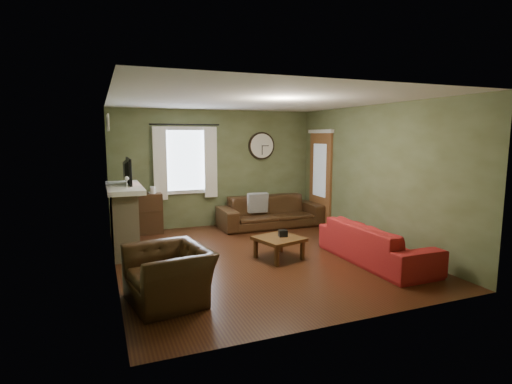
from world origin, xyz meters
name	(u,v)px	position (x,y,z in m)	size (l,w,h in m)	color
floor	(259,256)	(0.00, 0.00, 0.00)	(4.60, 5.20, 0.00)	#371A0D
ceiling	(259,100)	(0.00, 0.00, 2.60)	(4.60, 5.20, 0.00)	white
wall_left	(112,187)	(-2.30, 0.00, 1.30)	(0.00, 5.20, 2.60)	#59633E
wall_right	(373,175)	(2.30, 0.00, 1.30)	(0.00, 5.20, 2.60)	#59633E
wall_back	(216,168)	(0.00, 2.60, 1.30)	(4.60, 0.00, 2.60)	#59633E
wall_front	(352,206)	(0.00, -2.60, 1.30)	(4.60, 0.00, 2.60)	#59633E
fireplace	(124,221)	(-2.10, 1.15, 0.55)	(0.40, 1.40, 1.10)	tan
firebox	(136,234)	(-1.91, 1.15, 0.30)	(0.04, 0.60, 0.55)	black
mantel	(124,188)	(-2.07, 1.15, 1.14)	(0.58, 1.60, 0.08)	white
tv	(124,175)	(-2.05, 1.30, 1.35)	(0.60, 0.08, 0.35)	black
tv_screen	(129,171)	(-1.97, 1.30, 1.41)	(0.02, 0.62, 0.36)	#994C3F
medallion_left	(108,122)	(-2.28, 0.80, 2.25)	(0.28, 0.28, 0.03)	white
medallion_mid	(108,123)	(-2.28, 1.15, 2.25)	(0.28, 0.28, 0.03)	white
medallion_right	(107,123)	(-2.28, 1.50, 2.25)	(0.28, 0.28, 0.03)	white
window_pane	(185,160)	(-0.70, 2.58, 1.50)	(1.00, 0.02, 1.30)	silver
curtain_rod	(185,124)	(-0.70, 2.48, 2.27)	(0.03, 0.03, 1.50)	black
curtain_left	(160,164)	(-1.25, 2.48, 1.45)	(0.28, 0.04, 1.55)	white
curtain_right	(211,162)	(-0.15, 2.48, 1.45)	(0.28, 0.04, 1.55)	white
wall_clock	(262,146)	(1.10, 2.55, 1.80)	(0.64, 0.06, 0.64)	white
door	(320,179)	(2.27, 1.85, 1.05)	(0.05, 0.90, 2.10)	brown
bookshelf	(145,214)	(-1.62, 2.34, 0.42)	(0.71, 0.30, 0.84)	#352112
book	(148,188)	(-1.52, 2.41, 0.96)	(0.16, 0.21, 0.02)	#4B2F16
sofa_brown	(271,212)	(1.09, 2.01, 0.34)	(2.33, 0.91, 0.68)	#331F10
pillow_left	(258,203)	(0.81, 2.07, 0.55)	(0.44, 0.13, 0.44)	gray
pillow_right	(256,203)	(0.78, 2.10, 0.55)	(0.41, 0.12, 0.41)	gray
sofa_red	(376,243)	(1.65, -0.96, 0.31)	(2.15, 0.84, 0.63)	maroon
armchair	(169,275)	(-1.73, -1.29, 0.34)	(1.04, 0.91, 0.68)	#331F10
coffee_table	(279,248)	(0.26, -0.23, 0.18)	(0.69, 0.69, 0.37)	#4B2F16
tissue_box	(283,234)	(0.34, -0.20, 0.40)	(0.14, 0.14, 0.11)	black
wine_glass_a	(127,183)	(-2.05, 0.63, 1.28)	(0.07, 0.07, 0.21)	white
wine_glass_b	(127,183)	(-2.05, 0.72, 1.27)	(0.06, 0.06, 0.19)	white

